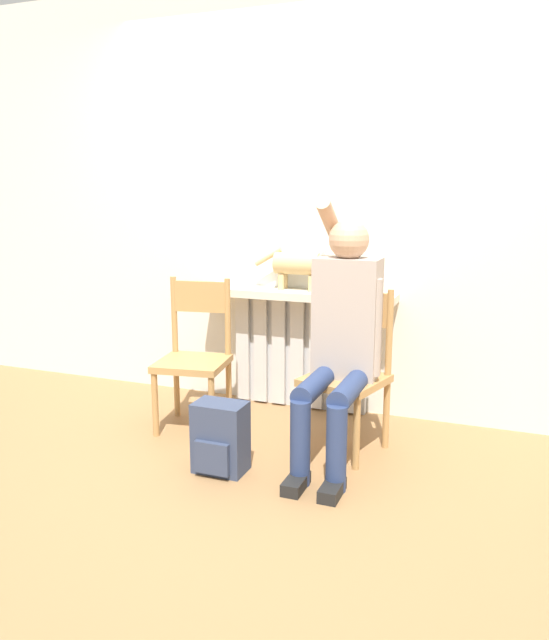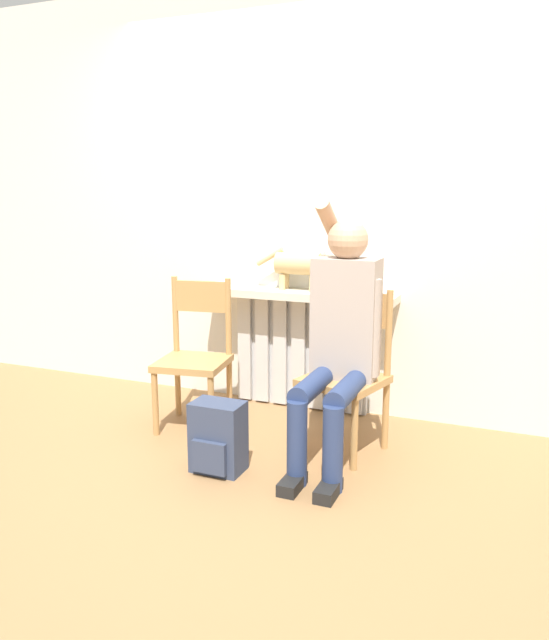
# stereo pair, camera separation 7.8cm
# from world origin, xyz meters

# --- Properties ---
(ground_plane) EXTENTS (12.00, 12.00, 0.00)m
(ground_plane) POSITION_xyz_m (0.00, 0.00, 0.00)
(ground_plane) COLOR olive
(wall_with_window) EXTENTS (7.00, 0.06, 2.70)m
(wall_with_window) POSITION_xyz_m (0.00, 1.23, 1.35)
(wall_with_window) COLOR silver
(wall_with_window) RESTS_ON ground_plane
(radiator) EXTENTS (0.90, 0.08, 0.74)m
(radiator) POSITION_xyz_m (0.00, 1.15, 0.37)
(radiator) COLOR silver
(radiator) RESTS_ON ground_plane
(windowsill) EXTENTS (1.26, 0.24, 0.05)m
(windowsill) POSITION_xyz_m (0.00, 1.08, 0.76)
(windowsill) COLOR beige
(windowsill) RESTS_ON radiator
(window_glass) EXTENTS (1.21, 0.01, 1.39)m
(window_glass) POSITION_xyz_m (0.00, 1.20, 1.48)
(window_glass) COLOR white
(window_glass) RESTS_ON windowsill
(chair_left) EXTENTS (0.45, 0.45, 0.89)m
(chair_left) POSITION_xyz_m (-0.47, 0.60, 0.45)
(chair_left) COLOR #B2844C
(chair_left) RESTS_ON ground_plane
(chair_right) EXTENTS (0.48, 0.48, 0.89)m
(chair_right) POSITION_xyz_m (0.48, 0.60, 0.45)
(chair_right) COLOR #B2844C
(chair_right) RESTS_ON ground_plane
(person) EXTENTS (0.36, 1.04, 1.38)m
(person) POSITION_xyz_m (0.47, 0.49, 0.69)
(person) COLOR navy
(person) RESTS_ON ground_plane
(cat) EXTENTS (0.52, 0.14, 0.27)m
(cat) POSITION_xyz_m (0.02, 1.11, 0.95)
(cat) COLOR #DBB77A
(cat) RESTS_ON windowsill
(backpack) EXTENTS (0.26, 0.20, 0.36)m
(backpack) POSITION_xyz_m (-0.05, 0.08, 0.18)
(backpack) COLOR #333D56
(backpack) RESTS_ON ground_plane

